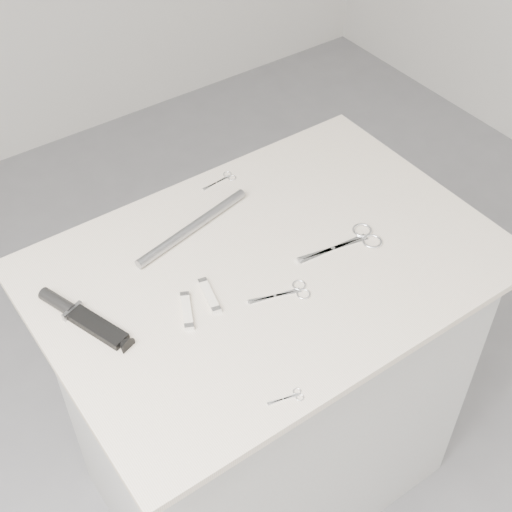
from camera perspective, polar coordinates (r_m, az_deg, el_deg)
ground at (r=2.30m, az=0.76°, el=-16.97°), size 4.00×4.00×0.01m
plinth at (r=1.91m, az=0.89°, el=-10.48°), size 0.90×0.60×0.90m
display_board at (r=1.56m, az=1.07°, el=-0.77°), size 1.00×0.70×0.02m
large_shears at (r=1.61m, az=7.93°, el=1.25°), size 0.20×0.09×0.01m
embroidery_scissors_a at (r=1.49m, az=2.76°, el=-2.92°), size 0.13×0.07×0.00m
embroidery_scissors_b at (r=1.76m, az=-2.65°, el=6.14°), size 0.09×0.04×0.00m
tiny_scissors at (r=1.33m, az=2.74°, el=-11.21°), size 0.07×0.03×0.00m
sheathed_knife at (r=1.48m, az=-13.97°, el=-4.62°), size 0.11×0.22×0.03m
pocket_knife_a at (r=1.45m, az=-5.55°, el=-4.37°), size 0.06×0.10×0.01m
pocket_knife_b at (r=1.48m, az=-3.76°, el=-3.16°), size 0.04×0.10×0.01m
metal_rail at (r=1.62m, az=-5.08°, el=2.32°), size 0.32×0.09×0.02m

